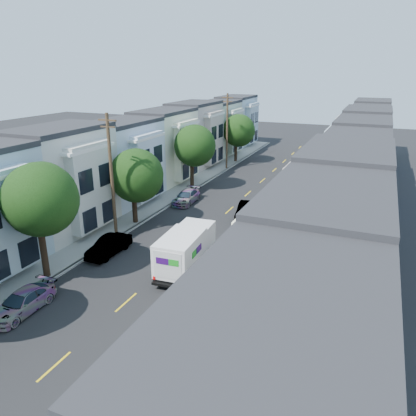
{
  "coord_description": "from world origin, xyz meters",
  "views": [
    {
      "loc": [
        12.78,
        -23.51,
        13.38
      ],
      "look_at": [
        0.25,
        6.01,
        2.2
      ],
      "focal_mm": 35.0,
      "sensor_mm": 36.0,
      "label": 1
    }
  ],
  "objects_px": {
    "tree_e": "(238,131)",
    "parked_right_b": "(233,268)",
    "lead_sedan": "(247,211)",
    "tree_c": "(136,176)",
    "parked_right_a": "(190,323)",
    "tree_far_r": "(328,148)",
    "parked_left_c": "(109,246)",
    "parked_right_c": "(293,192)",
    "tree_d": "(194,146)",
    "parked_left_d": "(186,197)",
    "utility_pole_near": "(112,177)",
    "parked_right_d": "(310,170)",
    "fedex_truck": "(186,249)",
    "tree_b": "(40,200)",
    "utility_pole_far": "(227,132)",
    "parked_left_b": "(22,302)"
  },
  "relations": [
    {
      "from": "tree_c",
      "to": "lead_sedan",
      "type": "bearing_deg",
      "value": 31.49
    },
    {
      "from": "tree_d",
      "to": "utility_pole_near",
      "type": "height_order",
      "value": "utility_pole_near"
    },
    {
      "from": "tree_far_r",
      "to": "parked_right_c",
      "type": "height_order",
      "value": "tree_far_r"
    },
    {
      "from": "tree_b",
      "to": "utility_pole_far",
      "type": "height_order",
      "value": "utility_pole_far"
    },
    {
      "from": "parked_right_b",
      "to": "parked_right_a",
      "type": "bearing_deg",
      "value": -91.71
    },
    {
      "from": "parked_right_b",
      "to": "parked_right_d",
      "type": "distance_m",
      "value": 29.52
    },
    {
      "from": "tree_e",
      "to": "fedex_truck",
      "type": "xyz_separation_m",
      "value": [
        7.82,
        -33.52,
        -3.04
      ]
    },
    {
      "from": "tree_c",
      "to": "lead_sedan",
      "type": "xyz_separation_m",
      "value": [
        8.52,
        5.22,
        -3.76
      ]
    },
    {
      "from": "tree_c",
      "to": "utility_pole_near",
      "type": "distance_m",
      "value": 3.43
    },
    {
      "from": "tree_d",
      "to": "parked_left_d",
      "type": "height_order",
      "value": "tree_d"
    },
    {
      "from": "utility_pole_far",
      "to": "parked_left_b",
      "type": "xyz_separation_m",
      "value": [
        1.4,
        -37.13,
        -4.53
      ]
    },
    {
      "from": "utility_pole_far",
      "to": "parked_right_d",
      "type": "bearing_deg",
      "value": 4.48
    },
    {
      "from": "parked_left_b",
      "to": "parked_right_d",
      "type": "relative_size",
      "value": 0.98
    },
    {
      "from": "utility_pole_far",
      "to": "parked_right_c",
      "type": "height_order",
      "value": "utility_pole_far"
    },
    {
      "from": "tree_far_r",
      "to": "utility_pole_near",
      "type": "xyz_separation_m",
      "value": [
        -13.19,
        -27.62,
        1.54
      ]
    },
    {
      "from": "tree_e",
      "to": "parked_right_b",
      "type": "relative_size",
      "value": 1.42
    },
    {
      "from": "lead_sedan",
      "to": "parked_right_a",
      "type": "relative_size",
      "value": 1.0
    },
    {
      "from": "lead_sedan",
      "to": "parked_right_a",
      "type": "bearing_deg",
      "value": -89.37
    },
    {
      "from": "tree_far_r",
      "to": "parked_right_a",
      "type": "distance_m",
      "value": 37.09
    },
    {
      "from": "parked_left_c",
      "to": "parked_right_c",
      "type": "xyz_separation_m",
      "value": [
        9.8,
        19.22,
        0.08
      ]
    },
    {
      "from": "parked_left_c",
      "to": "parked_right_c",
      "type": "relative_size",
      "value": 0.87
    },
    {
      "from": "tree_c",
      "to": "tree_d",
      "type": "distance_m",
      "value": 12.07
    },
    {
      "from": "tree_far_r",
      "to": "parked_right_d",
      "type": "xyz_separation_m",
      "value": [
        -1.99,
        -0.74,
        -2.91
      ]
    },
    {
      "from": "utility_pole_far",
      "to": "parked_left_c",
      "type": "height_order",
      "value": "utility_pole_far"
    },
    {
      "from": "utility_pole_far",
      "to": "parked_right_d",
      "type": "distance_m",
      "value": 12.08
    },
    {
      "from": "utility_pole_far",
      "to": "parked_left_d",
      "type": "relative_size",
      "value": 2.31
    },
    {
      "from": "tree_b",
      "to": "parked_left_d",
      "type": "height_order",
      "value": "tree_b"
    },
    {
      "from": "parked_left_d",
      "to": "parked_right_b",
      "type": "height_order",
      "value": "parked_right_b"
    },
    {
      "from": "tree_b",
      "to": "fedex_truck",
      "type": "distance_m",
      "value": 9.89
    },
    {
      "from": "fedex_truck",
      "to": "parked_left_c",
      "type": "xyz_separation_m",
      "value": [
        -6.42,
        -0.02,
        -0.95
      ]
    },
    {
      "from": "utility_pole_near",
      "to": "tree_d",
      "type": "bearing_deg",
      "value": 90.01
    },
    {
      "from": "tree_d",
      "to": "parked_right_c",
      "type": "distance_m",
      "value": 12.02
    },
    {
      "from": "tree_far_r",
      "to": "tree_c",
      "type": "bearing_deg",
      "value": -118.55
    },
    {
      "from": "parked_right_b",
      "to": "parked_right_c",
      "type": "relative_size",
      "value": 1.06
    },
    {
      "from": "tree_d",
      "to": "parked_left_d",
      "type": "relative_size",
      "value": 1.71
    },
    {
      "from": "parked_right_d",
      "to": "tree_e",
      "type": "bearing_deg",
      "value": 161.87
    },
    {
      "from": "utility_pole_far",
      "to": "fedex_truck",
      "type": "bearing_deg",
      "value": -74.86
    },
    {
      "from": "parked_right_a",
      "to": "utility_pole_far",
      "type": "bearing_deg",
      "value": 110.21
    },
    {
      "from": "parked_left_d",
      "to": "parked_right_b",
      "type": "relative_size",
      "value": 0.87
    },
    {
      "from": "tree_b",
      "to": "tree_d",
      "type": "bearing_deg",
      "value": 90.0
    },
    {
      "from": "parked_right_a",
      "to": "tree_c",
      "type": "bearing_deg",
      "value": 134.08
    },
    {
      "from": "fedex_truck",
      "to": "parked_right_c",
      "type": "height_order",
      "value": "fedex_truck"
    },
    {
      "from": "lead_sedan",
      "to": "tree_c",
      "type": "bearing_deg",
      "value": -156.4
    },
    {
      "from": "tree_c",
      "to": "fedex_truck",
      "type": "relative_size",
      "value": 1.13
    },
    {
      "from": "tree_far_r",
      "to": "parked_right_b",
      "type": "relative_size",
      "value": 1.02
    },
    {
      "from": "utility_pole_near",
      "to": "parked_right_d",
      "type": "relative_size",
      "value": 2.37
    },
    {
      "from": "tree_d",
      "to": "parked_right_d",
      "type": "height_order",
      "value": "tree_d"
    },
    {
      "from": "tree_b",
      "to": "tree_d",
      "type": "height_order",
      "value": "tree_b"
    },
    {
      "from": "parked_left_d",
      "to": "parked_right_d",
      "type": "relative_size",
      "value": 1.03
    },
    {
      "from": "tree_d",
      "to": "parked_left_d",
      "type": "bearing_deg",
      "value": -74.39
    }
  ]
}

